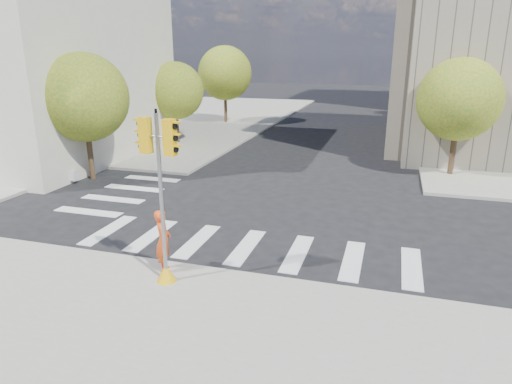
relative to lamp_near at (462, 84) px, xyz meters
The scene contains 13 objects.
ground 16.76m from the lamp_near, 119.74° to the right, with size 160.00×160.00×0.00m, color black.
sidewalk_far_left 30.79m from the lamp_near, 156.80° to the left, with size 28.00×40.00×0.15m, color gray.
tree_lw_near 21.03m from the lamp_near, 151.61° to the right, with size 4.40×4.40×6.41m.
tree_lw_mid 18.52m from the lamp_near, behind, with size 4.00×4.00×5.77m.
tree_lw_far 21.03m from the lamp_near, 151.61° to the left, with size 4.80×4.80×6.95m.
tree_re_near 4.07m from the lamp_near, 97.13° to the right, with size 4.20×4.20×6.16m.
tree_re_mid 8.02m from the lamp_near, 93.58° to the left, with size 4.60×4.60×6.66m.
tree_re_far 20.02m from the lamp_near, 91.43° to the left, with size 4.00×4.00×5.88m.
lamp_near is the anchor object (origin of this frame).
lamp_far 14.00m from the lamp_near, 90.00° to the left, with size 0.35×0.18×8.11m.
traffic_signal 21.52m from the lamp_near, 116.16° to the right, with size 1.08×0.56×4.87m.
photographer 21.31m from the lamp_near, 117.76° to the right, with size 0.69×0.46×1.90m, color #DD4914.
planter_wall 24.82m from the lamp_near, 152.68° to the right, with size 6.00×0.40×0.50m, color silver.
Camera 1 is at (4.38, -15.62, 6.40)m, focal length 32.00 mm.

